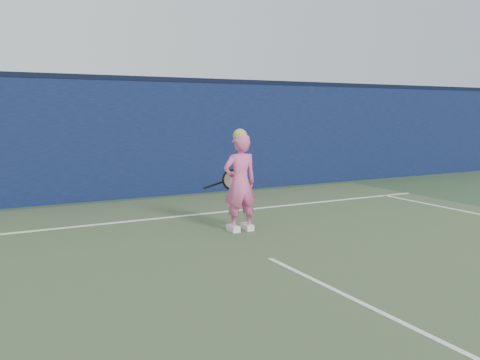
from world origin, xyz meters
TOP-DOWN VIEW (x-y plane):
  - ground at (0.00, 0.00)m, footprint 80.00×80.00m
  - backstop_wall at (0.00, 6.50)m, footprint 24.00×0.40m
  - wall_cap at (0.00, 6.50)m, footprint 24.00×0.42m
  - player at (0.40, 2.55)m, footprint 0.56×0.38m
  - racket at (0.42, 2.95)m, footprint 0.62×0.19m
  - court_lines at (0.00, -0.33)m, footprint 11.00×12.04m

SIDE VIEW (x-z plane):
  - ground at x=0.00m, z-range 0.00..0.00m
  - court_lines at x=0.00m, z-range 0.01..0.01m
  - racket at x=0.42m, z-range 0.58..0.92m
  - player at x=0.40m, z-range -0.03..1.56m
  - backstop_wall at x=0.00m, z-range 0.00..2.50m
  - wall_cap at x=0.00m, z-range 2.50..2.60m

